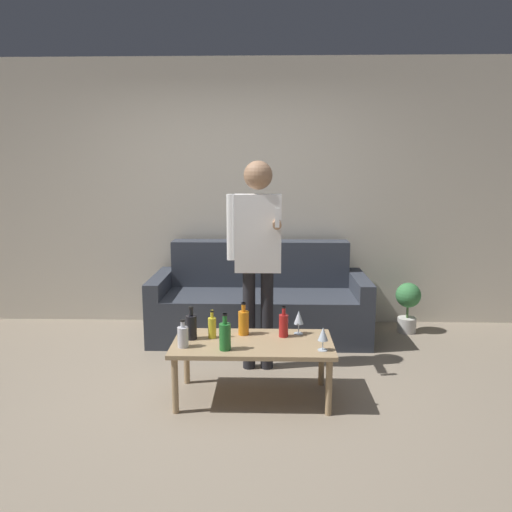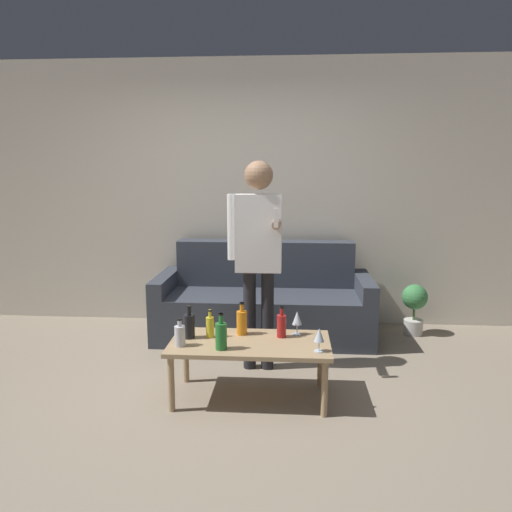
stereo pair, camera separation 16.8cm
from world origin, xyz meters
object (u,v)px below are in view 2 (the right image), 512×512
Objects in this scene: bottle_orange at (242,322)px; coffee_table at (250,347)px; person_standing_front at (258,246)px; couch at (264,303)px.

coffee_table is at bearing -64.52° from bottle_orange.
person_standing_front is at bearing 87.93° from coffee_table.
person_standing_front reaches higher than couch.
person_standing_front reaches higher than bottle_orange.
couch is at bearing 89.88° from person_standing_front.
coffee_table is 0.84m from person_standing_front.
bottle_orange is at bearing -94.34° from couch.
bottle_orange is at bearing 115.48° from coffee_table.
person_standing_front is at bearing -90.12° from couch.
coffee_table is 4.67× the size of bottle_orange.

